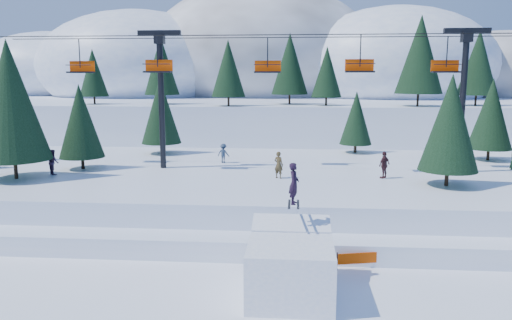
# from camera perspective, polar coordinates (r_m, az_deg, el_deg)

# --- Properties ---
(ground) EXTENTS (160.00, 160.00, 0.00)m
(ground) POSITION_cam_1_polar(r_m,az_deg,el_deg) (21.21, 1.10, -16.78)
(ground) COLOR white
(ground) RESTS_ON ground
(mid_shelf) EXTENTS (70.00, 22.00, 2.50)m
(mid_shelf) POSITION_cam_1_polar(r_m,az_deg,el_deg) (37.89, 2.80, -2.94)
(mid_shelf) COLOR white
(mid_shelf) RESTS_ON ground
(berm) EXTENTS (70.00, 6.00, 1.10)m
(berm) POSITION_cam_1_polar(r_m,az_deg,el_deg) (28.42, 2.12, -8.64)
(berm) COLOR white
(berm) RESTS_ON ground
(mountain_ridge) EXTENTS (119.00, 60.00, 26.46)m
(mountain_ridge) POSITION_cam_1_polar(r_m,az_deg,el_deg) (92.56, 0.81, 9.61)
(mountain_ridge) COLOR white
(mountain_ridge) RESTS_ON ground
(jump_kicker) EXTENTS (3.61, 4.92, 5.57)m
(jump_kicker) POSITION_cam_1_polar(r_m,az_deg,el_deg) (22.18, 3.97, -11.79)
(jump_kicker) COLOR white
(jump_kicker) RESTS_ON ground
(chairlift) EXTENTS (46.00, 3.21, 10.28)m
(chairlift) POSITION_cam_1_polar(r_m,az_deg,el_deg) (37.05, 5.98, 9.32)
(chairlift) COLOR black
(chairlift) RESTS_ON mid_shelf
(conifer_stand) EXTENTS (61.87, 17.86, 9.97)m
(conifer_stand) POSITION_cam_1_polar(r_m,az_deg,el_deg) (37.19, 8.70, 6.00)
(conifer_stand) COLOR black
(conifer_stand) RESTS_ON mid_shelf
(distant_skiers) EXTENTS (34.72, 6.83, 1.86)m
(distant_skiers) POSITION_cam_1_polar(r_m,az_deg,el_deg) (36.55, 2.99, 0.00)
(distant_skiers) COLOR #2A3B52
(distant_skiers) RESTS_ON mid_shelf
(banner_near) EXTENTS (2.79, 0.70, 0.90)m
(banner_near) POSITION_cam_1_polar(r_m,az_deg,el_deg) (25.68, 12.28, -10.89)
(banner_near) COLOR black
(banner_near) RESTS_ON ground
(banner_far) EXTENTS (2.80, 0.66, 0.90)m
(banner_far) POSITION_cam_1_polar(r_m,az_deg,el_deg) (27.14, 18.53, -10.05)
(banner_far) COLOR black
(banner_far) RESTS_ON ground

